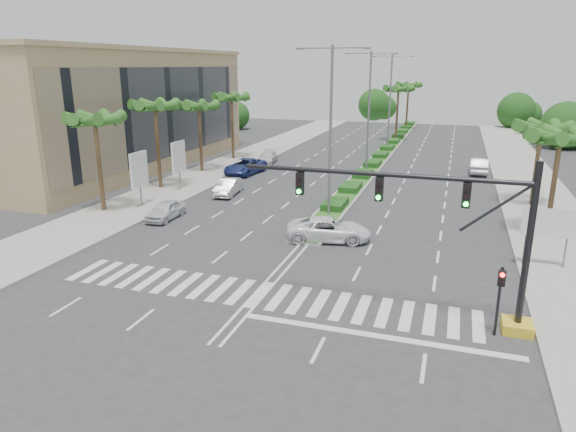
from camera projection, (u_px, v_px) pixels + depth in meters
name	position (u px, v px, depth m)	size (l,w,h in m)	color
ground	(259.00, 295.00, 24.84)	(160.00, 160.00, 0.00)	#333335
footpath_right	(544.00, 212.00, 38.51)	(6.00, 120.00, 0.15)	gray
footpath_left	(185.00, 184.00, 47.59)	(6.00, 120.00, 0.15)	gray
median	(386.00, 151.00, 65.84)	(2.20, 75.00, 0.20)	gray
median_grass	(386.00, 150.00, 65.80)	(1.80, 75.00, 0.04)	#36591E
building	(119.00, 111.00, 54.61)	(12.00, 36.00, 12.00)	tan
signal_gantry	(468.00, 248.00, 21.09)	(12.60, 1.20, 7.20)	gold
pedestrian_signal	(500.00, 290.00, 20.48)	(0.28, 0.36, 3.00)	black
direction_sign	(548.00, 225.00, 27.40)	(2.70, 0.11, 3.40)	slate
billboard_near	(139.00, 170.00, 39.27)	(0.18, 2.10, 4.35)	slate
billboard_far	(179.00, 157.00, 44.74)	(0.18, 2.10, 4.35)	slate
palm_left_near	(95.00, 123.00, 36.99)	(4.57, 4.68, 7.55)	brown
palm_left_mid	(155.00, 109.00, 44.18)	(4.57, 4.68, 7.95)	brown
palm_left_far	(199.00, 108.00, 51.63)	(4.57, 4.68, 7.35)	brown
palm_left_end	(232.00, 100.00, 58.82)	(4.57, 4.68, 7.75)	brown
palm_right_near	(560.00, 141.00, 31.52)	(4.57, 4.68, 7.05)	brown
palm_right_far	(541.00, 131.00, 38.90)	(4.57, 4.68, 6.75)	brown
palm_median_a	(398.00, 91.00, 72.95)	(4.57, 4.68, 8.05)	brown
palm_median_b	(409.00, 87.00, 86.63)	(4.57, 4.68, 8.05)	brown
streetlight_near	(331.00, 123.00, 35.68)	(5.10, 0.25, 12.00)	slate
streetlight_mid	(369.00, 106.00, 50.27)	(5.10, 0.25, 12.00)	slate
streetlight_far	(390.00, 97.00, 64.85)	(5.10, 0.25, 12.00)	slate
car_parked_a	(165.00, 210.00, 36.89)	(1.57, 3.90, 1.33)	silver
car_parked_b	(228.00, 187.00, 43.80)	(1.47, 4.22, 1.39)	silver
car_parked_c	(245.00, 166.00, 52.24)	(2.57, 5.57, 1.55)	navy
car_parked_d	(267.00, 157.00, 58.14)	(1.82, 4.48, 1.30)	silver
car_crossing	(329.00, 229.00, 32.37)	(2.41, 5.23, 1.45)	white
car_right	(479.00, 166.00, 52.53)	(1.70, 4.87, 1.61)	#B8B8BE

